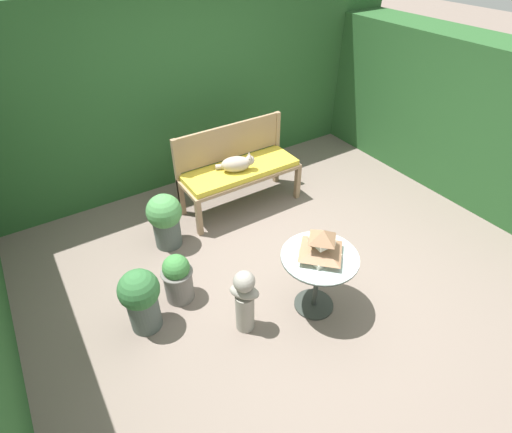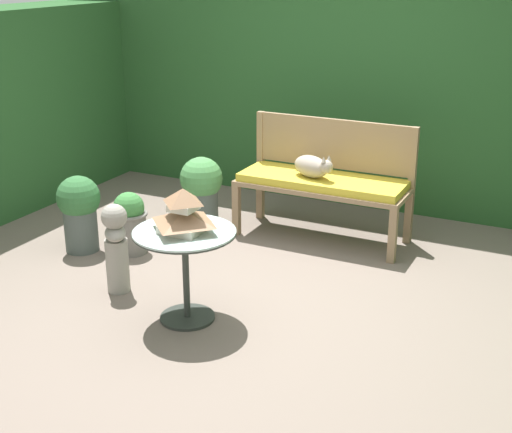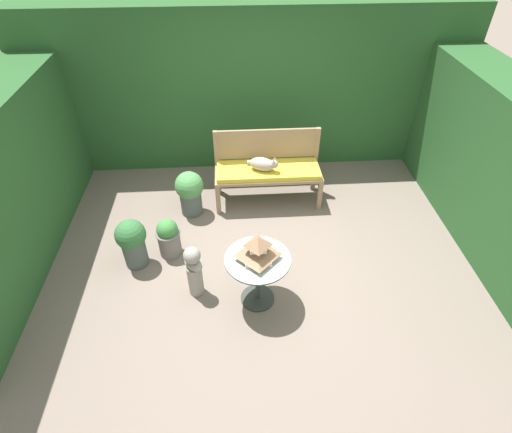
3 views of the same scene
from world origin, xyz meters
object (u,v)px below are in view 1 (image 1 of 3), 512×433
Objects in this scene: cat at (237,164)px; potted_plant_hedge_corner at (165,219)px; patio_table at (318,267)px; pagoda_birdhouse at (321,245)px; garden_bust at (245,299)px; potted_plant_table_near at (141,298)px; garden_bench at (241,173)px; potted_plant_path_edge at (178,277)px.

cat reaches higher than potted_plant_hedge_corner.
pagoda_birdhouse is at bearing -97.13° from patio_table.
patio_table is 0.70m from garden_bust.
cat is 1.81m from garden_bust.
patio_table is at bearing 82.87° from pagoda_birdhouse.
patio_table is 1.06× the size of potted_plant_table_near.
garden_bench is 2.28× the size of potted_plant_table_near.
potted_plant_table_near is at bearing -162.38° from garden_bust.
pagoda_birdhouse reaches higher than cat.
potted_plant_table_near is (-1.59, -1.08, -0.29)m from cat.
garden_bust is 0.73m from potted_plant_path_edge.
pagoda_birdhouse is 1.80m from potted_plant_hedge_corner.
garden_bench is 0.19m from cat.
potted_plant_table_near is (-0.73, 0.49, -0.00)m from garden_bust.
potted_plant_path_edge is (-1.28, -0.98, -0.21)m from garden_bench.
garden_bench is at bearing 111.35° from garden_bust.
potted_plant_hedge_corner reaches higher than garden_bench.
potted_plant_hedge_corner is 1.24× the size of potted_plant_path_edge.
cat is 1.73m from pagoda_birdhouse.
garden_bench is 4.13× the size of pagoda_birdhouse.
potted_plant_path_edge is (-1.01, 0.78, -0.49)m from pagoda_birdhouse.
patio_table is at bearing -98.53° from garden_bench.
pagoda_birdhouse is (-0.19, -1.72, 0.11)m from cat.
cat is at bearing 83.68° from patio_table.
garden_bust is at bearing -84.78° from potted_plant_hedge_corner.
potted_plant_table_near reaches higher than potted_plant_path_edge.
garden_bust is 0.88m from potted_plant_table_near.
potted_plant_table_near is at bearing -159.91° from potted_plant_path_edge.
potted_plant_hedge_corner is at bearing 117.09° from patio_table.
potted_plant_path_edge is at bearing 142.57° from pagoda_birdhouse.
potted_plant_hedge_corner is 1.10m from potted_plant_table_near.
pagoda_birdhouse is at bearing -98.53° from garden_bench.
garden_bench is at bearing 81.47° from pagoda_birdhouse.
cat is 1.73m from patio_table.
garden_bench reaches higher than potted_plant_path_edge.
potted_plant_hedge_corner is (-0.80, 1.56, -0.40)m from pagoda_birdhouse.
garden_bust is 1.29× the size of potted_plant_path_edge.
cat reaches higher than potted_plant_table_near.
patio_table is 1.54m from potted_plant_table_near.
potted_plant_hedge_corner reaches higher than potted_plant_table_near.
cat is at bearing -150.40° from garden_bench.
patio_table is 1.30m from potted_plant_path_edge.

